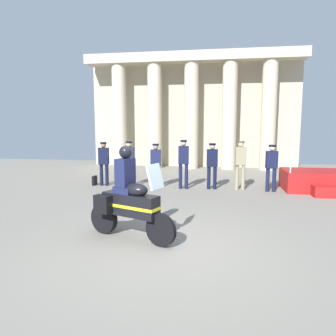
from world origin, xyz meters
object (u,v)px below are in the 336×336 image
Objects in this scene: officer_in_row_6 at (272,164)px; officer_in_row_2 at (156,162)px; officer_in_row_4 at (212,162)px; officer_in_row_1 at (129,160)px; reviewing_stand at (332,182)px; briefcase_on_ground at (95,181)px; officer_in_row_5 at (241,161)px; officer_in_row_3 at (183,160)px; officer_in_row_0 at (104,160)px; motorcycle_with_rider at (128,200)px.

officer_in_row_2 is at bearing -7.73° from officer_in_row_6.
officer_in_row_2 is 1.00× the size of officer_in_row_6.
officer_in_row_1 is at bearing -7.33° from officer_in_row_4.
briefcase_on_ground is at bearing -178.70° from reviewing_stand.
reviewing_stand is at bearing 176.04° from officer_in_row_4.
officer_in_row_5 is 5.61m from briefcase_on_ground.
officer_in_row_4 reaches higher than officer_in_row_2.
officer_in_row_5 reaches higher than briefcase_on_ground.
officer_in_row_3 is (1.03, -0.01, 0.09)m from officer_in_row_2.
officer_in_row_2 and officer_in_row_6 have the same top height.
officer_in_row_3 is at bearing -2.43° from briefcase_on_ground.
officer_in_row_6 is at bearing 172.22° from officer_in_row_3.
briefcase_on_ground is (-8.72, -0.20, -0.17)m from reviewing_stand.
officer_in_row_2 is at bearing 169.52° from officer_in_row_0.
motorcycle_with_rider is at bearing -135.40° from reviewing_stand.
officer_in_row_4 is at bearing 178.24° from officer_in_row_3.
officer_in_row_4 is 0.85× the size of motorcycle_with_rider.
officer_in_row_0 is 0.94× the size of officer_in_row_3.
briefcase_on_ground is (-4.54, 0.05, -0.81)m from officer_in_row_4.
motorcycle_with_rider is (-1.57, -5.43, -0.19)m from officer_in_row_4.
briefcase_on_ground is at bearing -7.27° from officer_in_row_5.
motorcycle_with_rider is at bearing 48.34° from officer_in_row_6.
officer_in_row_4 is at bearing 172.43° from officer_in_row_0.
briefcase_on_ground is (-3.50, 0.15, -0.88)m from officer_in_row_3.
reviewing_stand is at bearing 176.48° from officer_in_row_3.
officer_in_row_0 is at bearing -10.48° from officer_in_row_2.
officer_in_row_3 is at bearing -7.78° from officer_in_row_6.
briefcase_on_ground is at bearing -9.74° from officer_in_row_3.
officer_in_row_0 is 5.14m from officer_in_row_5.
officer_in_row_6 is 6.42m from motorcycle_with_rider.
officer_in_row_4 is at bearing -10.80° from officer_in_row_6.
officer_in_row_5 is 1.07× the size of officer_in_row_6.
officer_in_row_3 is 3.61m from briefcase_on_ground.
officer_in_row_5 is (-3.17, -0.19, 0.69)m from reviewing_stand.
officer_in_row_1 is 1.05× the size of officer_in_row_2.
motorcycle_with_rider is 6.26m from briefcase_on_ground.
officer_in_row_1 is at bearing -10.09° from officer_in_row_3.
briefcase_on_ground is (-1.42, 0.05, -0.84)m from officer_in_row_1.
officer_in_row_3 is 5.36m from motorcycle_with_rider.
officer_in_row_0 is 0.96× the size of officer_in_row_5.
briefcase_on_ground is at bearing -8.82° from officer_in_row_6.
officer_in_row_3 is 4.96× the size of briefcase_on_ground.
reviewing_stand is 1.94× the size of officer_in_row_0.
briefcase_on_ground is at bearing 141.01° from motorcycle_with_rider.
reviewing_stand is 7.34m from officer_in_row_1.
officer_in_row_1 is at bearing -12.54° from officer_in_row_2.
officer_in_row_4 is 1.02× the size of officer_in_row_6.
officer_in_row_6 is (4.12, -0.03, -0.00)m from officer_in_row_2.
officer_in_row_2 reaches higher than reviewing_stand.
briefcase_on_ground is (-6.59, 0.17, -0.79)m from officer_in_row_6.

